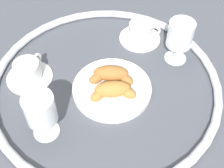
% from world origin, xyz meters
% --- Properties ---
extents(ground_plane, '(2.20, 2.20, 0.00)m').
position_xyz_m(ground_plane, '(0.00, 0.00, 0.00)').
color(ground_plane, '#4C4F56').
extents(table_chrome_rim, '(0.67, 0.67, 0.02)m').
position_xyz_m(table_chrome_rim, '(0.00, 0.00, 0.01)').
color(table_chrome_rim, silver).
rests_on(table_chrome_rim, ground_plane).
extents(pastry_plate, '(0.23, 0.23, 0.02)m').
position_xyz_m(pastry_plate, '(-0.01, 0.03, 0.01)').
color(pastry_plate, white).
rests_on(pastry_plate, ground_plane).
extents(croissant_large, '(0.12, 0.11, 0.04)m').
position_xyz_m(croissant_large, '(-0.02, 0.01, 0.04)').
color(croissant_large, '#AD6B33').
rests_on(croissant_large, pastry_plate).
extents(croissant_small, '(0.13, 0.10, 0.04)m').
position_xyz_m(croissant_small, '(0.01, 0.06, 0.04)').
color(croissant_small, '#BC7A38').
rests_on(croissant_small, pastry_plate).
extents(coffee_cup_near, '(0.14, 0.14, 0.06)m').
position_xyz_m(coffee_cup_near, '(-0.20, -0.12, 0.03)').
color(coffee_cup_near, white).
rests_on(coffee_cup_near, ground_plane).
extents(coffee_cup_far, '(0.14, 0.14, 0.06)m').
position_xyz_m(coffee_cup_far, '(0.18, -0.14, 0.03)').
color(coffee_cup_far, white).
rests_on(coffee_cup_far, ground_plane).
extents(juice_glass_left, '(0.08, 0.08, 0.14)m').
position_xyz_m(juice_glass_left, '(0.21, 0.06, 0.09)').
color(juice_glass_left, white).
rests_on(juice_glass_left, ground_plane).
extents(juice_glass_right, '(0.08, 0.08, 0.14)m').
position_xyz_m(juice_glass_right, '(-0.24, 0.01, 0.09)').
color(juice_glass_right, white).
rests_on(juice_glass_right, ground_plane).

